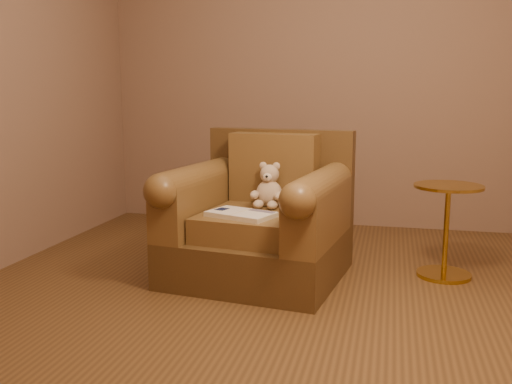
# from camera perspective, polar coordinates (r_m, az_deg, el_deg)

# --- Properties ---
(floor) EXTENTS (4.00, 4.00, 0.00)m
(floor) POSITION_cam_1_polar(r_m,az_deg,el_deg) (3.39, 3.10, -10.64)
(floor) COLOR brown
(floor) RESTS_ON ground
(armchair) EXTENTS (1.16, 1.12, 0.94)m
(armchair) POSITION_cam_1_polar(r_m,az_deg,el_deg) (3.71, 0.44, -2.94)
(armchair) COLOR #50381A
(armchair) RESTS_ON floor
(teddy_bear) EXTENTS (0.22, 0.24, 0.30)m
(teddy_bear) POSITION_cam_1_polar(r_m,az_deg,el_deg) (3.74, 1.26, 0.24)
(teddy_bear) COLOR #C5AA8A
(teddy_bear) RESTS_ON armchair
(guidebook) EXTENTS (0.45, 0.35, 0.03)m
(guidebook) POSITION_cam_1_polar(r_m,az_deg,el_deg) (3.45, -1.52, -2.23)
(guidebook) COLOR beige
(guidebook) RESTS_ON armchair
(side_table) EXTENTS (0.43, 0.43, 0.61)m
(side_table) POSITION_cam_1_polar(r_m,az_deg,el_deg) (3.89, 18.50, -3.41)
(side_table) COLOR gold
(side_table) RESTS_ON floor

